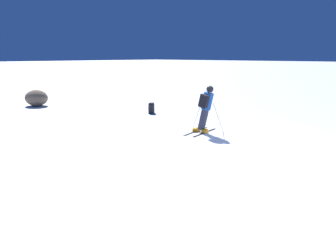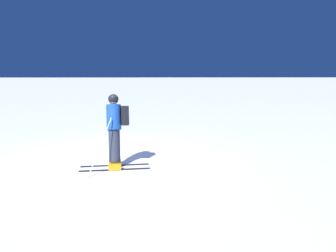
% 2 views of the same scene
% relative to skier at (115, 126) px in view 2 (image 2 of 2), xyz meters
% --- Properties ---
extents(ground_plane, '(300.00, 300.00, 0.00)m').
position_rel_skier_xyz_m(ground_plane, '(-0.65, -0.00, -0.93)').
color(ground_plane, white).
extents(skier, '(1.28, 1.63, 1.71)m').
position_rel_skier_xyz_m(skier, '(0.00, 0.00, 0.00)').
color(skier, black).
rests_on(skier, ground).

